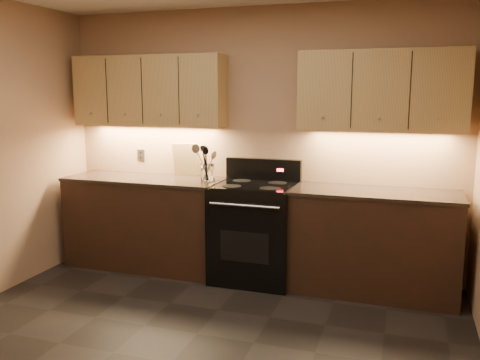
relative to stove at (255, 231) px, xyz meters
The scene contains 13 objects.
wall_back 0.88m from the stove, 104.10° to the left, with size 4.00×0.04×2.60m, color #9A765B.
counter_left 1.18m from the stove, behind, with size 1.62×0.62×0.93m.
counter_right 1.10m from the stove, ahead, with size 1.46×0.62×0.93m.
stove is the anchor object (origin of this frame).
upper_cab_left 1.78m from the stove, behind, with size 1.60×0.30×0.70m, color tan.
upper_cab_right 1.73m from the stove, ahead, with size 1.44×0.30×0.70m, color tan.
outlet_plate 1.55m from the stove, 167.24° to the left, with size 0.09×0.01×0.12m, color #B2B5BA.
utensil_crock 0.73m from the stove, behind, with size 0.15×0.15×0.17m.
cutting_board 1.08m from the stove, 161.65° to the left, with size 0.27×0.02×0.35m, color #D7BE74.
wooden_spoon 0.81m from the stove, behind, with size 0.06×0.06×0.29m, color #D7BE74, non-canonical shape.
black_spoon 0.82m from the stove, behind, with size 0.06×0.06×0.34m, color black, non-canonical shape.
black_turner 0.81m from the stove, behind, with size 0.08×0.08×0.35m, color black, non-canonical shape.
steel_skimmer 0.80m from the stove, behind, with size 0.09×0.09×0.35m, color silver, non-canonical shape.
Camera 1 is at (1.42, -2.83, 1.79)m, focal length 38.00 mm.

